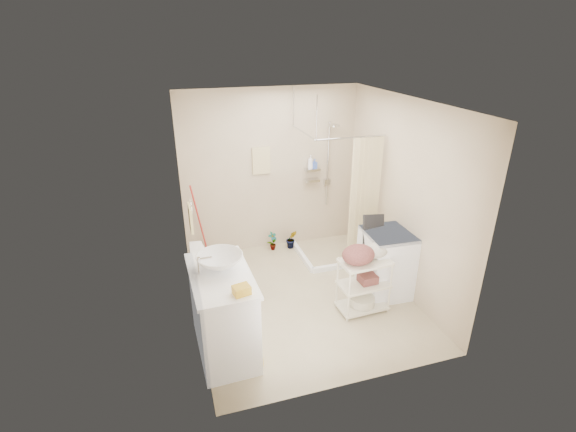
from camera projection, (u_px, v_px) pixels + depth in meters
name	position (u px, v px, depth m)	size (l,w,h in m)	color
floor	(302.00, 297.00, 5.69)	(3.20, 3.20, 0.00)	#C4B793
ceiling	(305.00, 102.00, 4.65)	(2.80, 3.20, 0.04)	silver
wall_back	(271.00, 172.00, 6.57)	(2.80, 0.04, 2.60)	beige
wall_front	(361.00, 275.00, 3.77)	(2.80, 0.04, 2.60)	beige
wall_left	(189.00, 223.00, 4.80)	(0.04, 3.20, 2.60)	beige
wall_right	(403.00, 198.00, 5.55)	(0.04, 3.20, 2.60)	beige
vanity	(223.00, 313.00, 4.57)	(0.63, 1.13, 0.99)	white
sink	(220.00, 262.00, 4.43)	(0.50, 0.50, 0.17)	silver
counter_basket	(242.00, 290.00, 4.02)	(0.16, 0.13, 0.09)	gold
floor_basket	(252.00, 358.00, 4.51)	(0.29, 0.22, 0.16)	#EBC247
toilet	(219.00, 269.00, 5.67)	(0.41, 0.73, 0.74)	white
mop	(197.00, 223.00, 6.39)	(0.12, 0.12, 1.29)	red
potted_plant_a	(273.00, 241.00, 6.88)	(0.17, 0.11, 0.32)	brown
potted_plant_b	(291.00, 239.00, 6.94)	(0.18, 0.14, 0.32)	#954024
hanging_towel	(261.00, 161.00, 6.43)	(0.28, 0.03, 0.42)	beige
towel_ring	(191.00, 216.00, 4.56)	(0.04, 0.22, 0.34)	#FBEC9E
tp_holder	(196.00, 264.00, 5.08)	(0.08, 0.12, 0.14)	silver
shower	(333.00, 193.00, 6.42)	(1.10, 1.10, 2.10)	white
shampoo_bottle_a	(310.00, 162.00, 6.61)	(0.08, 0.09, 0.22)	white
shampoo_bottle_b	(314.00, 164.00, 6.64)	(0.07, 0.07, 0.15)	#3E5DB8
washing_machine	(387.00, 263.00, 5.64)	(0.62, 0.65, 0.91)	white
laundry_rack	(364.00, 281.00, 5.28)	(0.63, 0.37, 0.86)	silver
ironing_board	(373.00, 255.00, 5.62)	(0.32, 0.09, 1.14)	black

